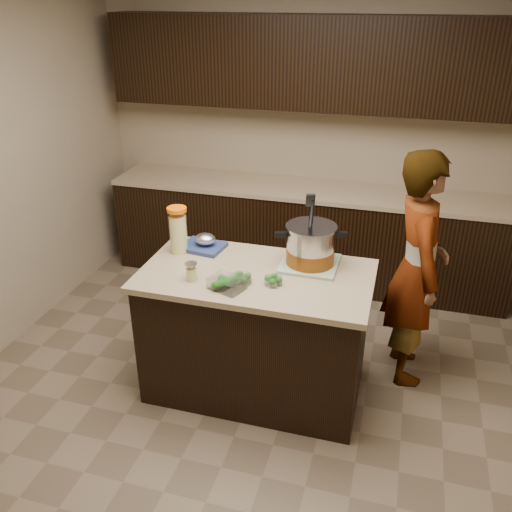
{
  "coord_description": "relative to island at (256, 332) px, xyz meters",
  "views": [
    {
      "loc": [
        0.82,
        -2.89,
        2.51
      ],
      "look_at": [
        0.0,
        0.0,
        1.02
      ],
      "focal_mm": 38.0,
      "sensor_mm": 36.0,
      "label": 1
    }
  ],
  "objects": [
    {
      "name": "broccoli_tub_right",
      "position": [
        -0.05,
        -0.15,
        0.47
      ],
      "size": [
        0.16,
        0.16,
        0.06
      ],
      "rotation": [
        0.0,
        0.0,
        0.37
      ],
      "color": "silver",
      "rests_on": "island"
    },
    {
      "name": "dish_towel",
      "position": [
        0.3,
        0.2,
        0.46
      ],
      "size": [
        0.36,
        0.36,
        0.02
      ],
      "primitive_type": "cube",
      "rotation": [
        0.0,
        0.0,
        -0.01
      ],
      "color": "#578257",
      "rests_on": "island"
    },
    {
      "name": "stock_pot",
      "position": [
        0.3,
        0.2,
        0.58
      ],
      "size": [
        0.45,
        0.4,
        0.46
      ],
      "rotation": [
        0.0,
        0.0,
        0.28
      ],
      "color": "#B7B7BC",
      "rests_on": "dish_towel"
    },
    {
      "name": "broccoli_tub_left",
      "position": [
        0.14,
        -0.11,
        0.47
      ],
      "size": [
        0.13,
        0.13,
        0.05
      ],
      "rotation": [
        0.0,
        0.0,
        -0.19
      ],
      "color": "silver",
      "rests_on": "island"
    },
    {
      "name": "back_cabinets",
      "position": [
        0.0,
        1.74,
        0.49
      ],
      "size": [
        3.6,
        0.63,
        2.33
      ],
      "color": "black",
      "rests_on": "ground"
    },
    {
      "name": "person",
      "position": [
        0.98,
        0.48,
        0.37
      ],
      "size": [
        0.5,
        0.67,
        1.64
      ],
      "primitive_type": "imported",
      "rotation": [
        0.0,
        0.0,
        1.77
      ],
      "color": "gray",
      "rests_on": "ground"
    },
    {
      "name": "ground_plane",
      "position": [
        0.0,
        0.0,
        -0.45
      ],
      "size": [
        4.0,
        4.0,
        0.0
      ],
      "primitive_type": "plane",
      "color": "brown",
      "rests_on": "ground"
    },
    {
      "name": "mason_jar",
      "position": [
        -0.36,
        -0.19,
        0.5
      ],
      "size": [
        0.08,
        0.08,
        0.12
      ],
      "rotation": [
        0.0,
        0.0,
        0.07
      ],
      "color": "#D7D583",
      "rests_on": "island"
    },
    {
      "name": "lemonade_pitcher",
      "position": [
        -0.59,
        0.16,
        0.59
      ],
      "size": [
        0.17,
        0.17,
        0.32
      ],
      "rotation": [
        0.0,
        0.0,
        -0.37
      ],
      "color": "#D7D583",
      "rests_on": "island"
    },
    {
      "name": "room_shell",
      "position": [
        0.0,
        0.0,
        1.26
      ],
      "size": [
        4.04,
        4.04,
        2.72
      ],
      "color": "tan",
      "rests_on": "ground"
    },
    {
      "name": "blue_tray",
      "position": [
        -0.44,
        0.25,
        0.48
      ],
      "size": [
        0.31,
        0.26,
        0.11
      ],
      "rotation": [
        0.0,
        0.0,
        -0.12
      ],
      "color": "navy",
      "rests_on": "island"
    },
    {
      "name": "broccoli_tub_rect",
      "position": [
        -0.11,
        -0.24,
        0.48
      ],
      "size": [
        0.24,
        0.2,
        0.07
      ],
      "rotation": [
        0.0,
        0.0,
        -0.35
      ],
      "color": "silver",
      "rests_on": "island"
    },
    {
      "name": "island",
      "position": [
        0.0,
        0.0,
        0.0
      ],
      "size": [
        1.46,
        0.81,
        0.9
      ],
      "color": "black",
      "rests_on": "ground"
    }
  ]
}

